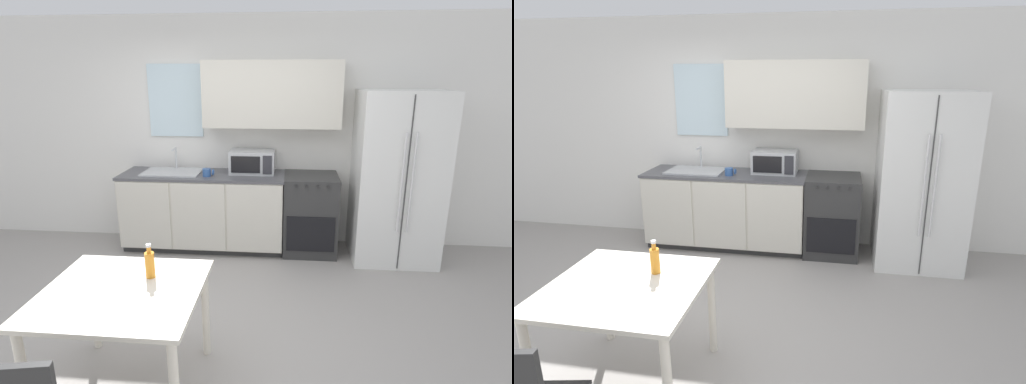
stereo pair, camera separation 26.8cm
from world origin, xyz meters
The scene contains 10 objects.
ground_plane centered at (0.00, 0.00, 0.00)m, with size 12.00×12.00×0.00m, color gray.
wall_back centered at (0.06, 1.95, 1.43)m, with size 12.00×0.38×2.70m.
kitchen_counter centered at (-0.36, 1.64, 0.47)m, with size 1.91×0.63×0.92m.
oven_range centered at (0.90, 1.65, 0.46)m, with size 0.61×0.62×0.92m.
refrigerator centered at (1.83, 1.57, 0.94)m, with size 0.90×0.80×1.88m.
kitchen_sink centered at (-0.73, 1.65, 0.94)m, with size 0.67×0.45×0.27m.
microwave centered at (0.21, 1.74, 1.05)m, with size 0.52×0.36×0.26m.
coffee_mug centered at (-0.28, 1.52, 0.97)m, with size 0.13×0.09×0.09m.
dining_table centered at (-0.37, -0.70, 0.64)m, with size 0.98×0.91×0.74m.
drink_bottle centered at (-0.24, -0.53, 0.84)m, with size 0.06×0.06×0.23m.
Camera 2 is at (0.93, -2.79, 2.02)m, focal length 28.00 mm.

